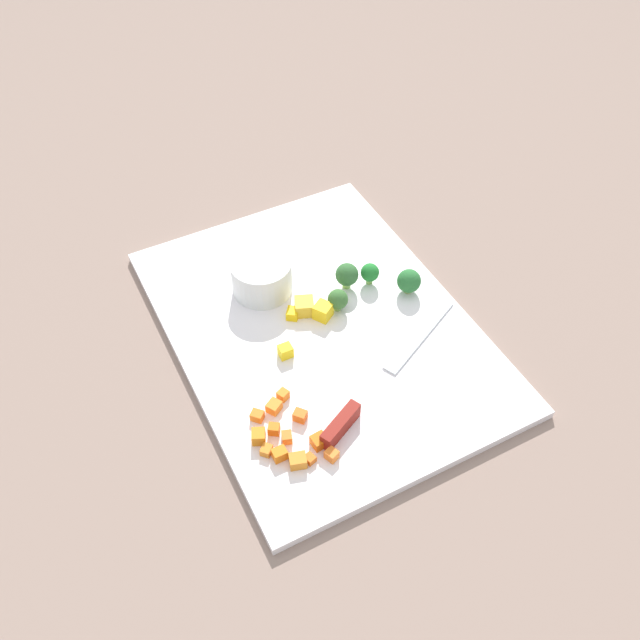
{
  "coord_description": "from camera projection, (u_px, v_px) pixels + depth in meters",
  "views": [
    {
      "loc": [
        0.51,
        -0.27,
        0.67
      ],
      "look_at": [
        0.0,
        0.0,
        0.02
      ],
      "focal_mm": 38.48,
      "sensor_mm": 36.0,
      "label": 1
    }
  ],
  "objects": [
    {
      "name": "carrot_dice_7",
      "position": [
        280.0,
        454.0,
        0.74
      ],
      "size": [
        0.01,
        0.02,
        0.01
      ],
      "primitive_type": "cube",
      "rotation": [
        0.0,
        0.0,
        3.14
      ],
      "color": "orange",
      "rests_on": "cutting_board"
    },
    {
      "name": "carrot_dice_0",
      "position": [
        274.0,
        429.0,
        0.76
      ],
      "size": [
        0.02,
        0.02,
        0.01
      ],
      "primitive_type": "cube",
      "rotation": [
        0.0,
        0.0,
        2.54
      ],
      "color": "orange",
      "rests_on": "cutting_board"
    },
    {
      "name": "carrot_dice_3",
      "position": [
        332.0,
        455.0,
        0.74
      ],
      "size": [
        0.02,
        0.02,
        0.01
      ],
      "primitive_type": "cube",
      "rotation": [
        0.0,
        0.0,
        1.96
      ],
      "color": "orange",
      "rests_on": "cutting_board"
    },
    {
      "name": "chef_knife",
      "position": [
        366.0,
        396.0,
        0.79
      ],
      "size": [
        0.14,
        0.25,
        0.02
      ],
      "rotation": [
        0.0,
        0.0,
        2.03
      ],
      "color": "silver",
      "rests_on": "cutting_board"
    },
    {
      "name": "carrot_dice_11",
      "position": [
        266.0,
        450.0,
        0.75
      ],
      "size": [
        0.02,
        0.02,
        0.01
      ],
      "primitive_type": "cube",
      "rotation": [
        0.0,
        0.0,
        0.74
      ],
      "color": "orange",
      "rests_on": "cutting_board"
    },
    {
      "name": "carrot_dice_8",
      "position": [
        298.0,
        461.0,
        0.74
      ],
      "size": [
        0.02,
        0.02,
        0.01
      ],
      "primitive_type": "cube",
      "rotation": [
        0.0,
        0.0,
        1.27
      ],
      "color": "orange",
      "rests_on": "cutting_board"
    },
    {
      "name": "broccoli_floret_1",
      "position": [
        370.0,
        273.0,
        0.91
      ],
      "size": [
        0.02,
        0.02,
        0.03
      ],
      "color": "#84BB57",
      "rests_on": "cutting_board"
    },
    {
      "name": "pepper_dice_1",
      "position": [
        293.0,
        314.0,
        0.88
      ],
      "size": [
        0.02,
        0.02,
        0.01
      ],
      "primitive_type": "cube",
      "rotation": [
        0.0,
        0.0,
        0.93
      ],
      "color": "yellow",
      "rests_on": "cutting_board"
    },
    {
      "name": "prep_bowl",
      "position": [
        262.0,
        276.0,
        0.9
      ],
      "size": [
        0.08,
        0.08,
        0.05
      ],
      "primitive_type": "cylinder",
      "color": "white",
      "rests_on": "cutting_board"
    },
    {
      "name": "carrot_dice_2",
      "position": [
        274.0,
        407.0,
        0.78
      ],
      "size": [
        0.02,
        0.02,
        0.01
      ],
      "primitive_type": "cube",
      "rotation": [
        0.0,
        0.0,
        0.54
      ],
      "color": "orange",
      "rests_on": "cutting_board"
    },
    {
      "name": "cutting_board",
      "position": [
        320.0,
        328.0,
        0.88
      ],
      "size": [
        0.49,
        0.36,
        0.01
      ],
      "primitive_type": "cube",
      "color": "white",
      "rests_on": "ground_plane"
    },
    {
      "name": "carrot_dice_9",
      "position": [
        310.0,
        459.0,
        0.74
      ],
      "size": [
        0.01,
        0.01,
        0.01
      ],
      "primitive_type": "cube",
      "rotation": [
        0.0,
        0.0,
        1.84
      ],
      "color": "orange",
      "rests_on": "cutting_board"
    },
    {
      "name": "carrot_dice_12",
      "position": [
        283.0,
        395.0,
        0.8
      ],
      "size": [
        0.02,
        0.02,
        0.01
      ],
      "primitive_type": "cube",
      "rotation": [
        0.0,
        0.0,
        1.99
      ],
      "color": "orange",
      "rests_on": "cutting_board"
    },
    {
      "name": "carrot_dice_10",
      "position": [
        257.0,
        416.0,
        0.78
      ],
      "size": [
        0.02,
        0.02,
        0.01
      ],
      "primitive_type": "cube",
      "rotation": [
        0.0,
        0.0,
        2.32
      ],
      "color": "orange",
      "rests_on": "cutting_board"
    },
    {
      "name": "carrot_dice_6",
      "position": [
        319.0,
        441.0,
        0.75
      ],
      "size": [
        0.02,
        0.02,
        0.01
      ],
      "primitive_type": "cube",
      "rotation": [
        0.0,
        0.0,
        1.66
      ],
      "color": "orange",
      "rests_on": "cutting_board"
    },
    {
      "name": "pepper_dice_2",
      "position": [
        304.0,
        306.0,
        0.88
      ],
      "size": [
        0.03,
        0.03,
        0.02
      ],
      "primitive_type": "cube",
      "rotation": [
        0.0,
        0.0,
        2.75
      ],
      "color": "yellow",
      "rests_on": "cutting_board"
    },
    {
      "name": "pepper_dice_3",
      "position": [
        323.0,
        311.0,
        0.88
      ],
      "size": [
        0.03,
        0.03,
        0.02
      ],
      "primitive_type": "cube",
      "rotation": [
        0.0,
        0.0,
        2.15
      ],
      "color": "yellow",
      "rests_on": "cutting_board"
    },
    {
      "name": "carrot_dice_4",
      "position": [
        259.0,
        436.0,
        0.76
      ],
      "size": [
        0.02,
        0.02,
        0.02
      ],
      "primitive_type": "cube",
      "rotation": [
        0.0,
        0.0,
        2.72
      ],
      "color": "orange",
      "rests_on": "cutting_board"
    },
    {
      "name": "ground_plane",
      "position": [
        320.0,
        331.0,
        0.89
      ],
      "size": [
        4.0,
        4.0,
        0.0
      ],
      "primitive_type": "plane",
      "color": "gray"
    },
    {
      "name": "broccoli_floret_2",
      "position": [
        338.0,
        300.0,
        0.88
      ],
      "size": [
        0.03,
        0.03,
        0.03
      ],
      "color": "#8ABB5B",
      "rests_on": "cutting_board"
    },
    {
      "name": "carrot_dice_5",
      "position": [
        287.0,
        437.0,
        0.76
      ],
      "size": [
        0.02,
        0.01,
        0.01
      ],
      "primitive_type": "cube",
      "rotation": [
        0.0,
        0.0,
        1.23
      ],
      "color": "orange",
      "rests_on": "cutting_board"
    },
    {
      "name": "carrot_dice_1",
      "position": [
        300.0,
        416.0,
        0.78
      ],
      "size": [
        0.02,
        0.02,
        0.01
      ],
      "primitive_type": "cube",
      "rotation": [
        0.0,
        0.0,
        2.27
      ],
      "color": "orange",
      "rests_on": "cutting_board"
    },
    {
      "name": "broccoli_floret_3",
      "position": [
        347.0,
        275.0,
        0.91
      ],
      "size": [
        0.03,
        0.03,
        0.04
      ],
      "color": "#87BE58",
      "rests_on": "cutting_board"
    },
    {
      "name": "pepper_dice_0",
      "position": [
        286.0,
        351.0,
        0.84
      ],
      "size": [
        0.01,
        0.02,
        0.02
      ],
      "primitive_type": "cube",
      "rotation": [
        0.0,
        0.0,
        1.55
      ],
      "color": "yellow",
      "rests_on": "cutting_board"
    },
    {
      "name": "broccoli_floret_0",
      "position": [
        408.0,
        280.0,
        0.91
      ],
      "size": [
        0.03,
        0.03,
        0.04
      ],
      "color": "#92AE5E",
      "rests_on": "cutting_board"
    }
  ]
}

